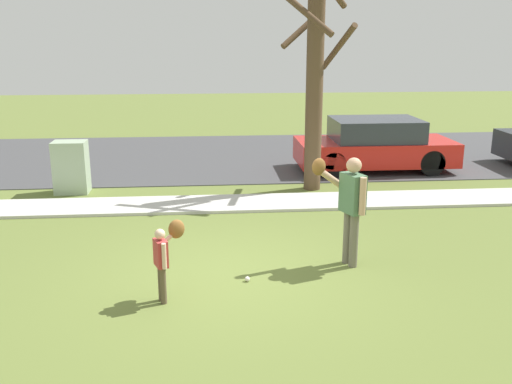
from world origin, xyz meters
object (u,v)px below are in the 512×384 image
Objects in this scene: baseball at (247,279)px; utility_cabinet at (71,167)px; person_adult at (349,200)px; person_child at (165,251)px; street_tree_near at (315,74)px; parked_hatchback_red at (375,145)px.

utility_cabinet is (-3.54, 5.13, 0.54)m from baseball.
baseball is (-1.56, -0.49, -0.99)m from person_adult.
utility_cabinet is at bearing -62.93° from person_adult.
utility_cabinet is (-2.45, 5.62, -0.10)m from person_child.
utility_cabinet reaches higher than baseball.
street_tree_near reaches higher than parked_hatchback_red.
person_child is at bearing -66.47° from utility_cabinet.
street_tree_near is (1.84, 4.99, 2.55)m from baseball.
street_tree_near reaches higher than utility_cabinet.
person_child is 1.36m from baseball.
parked_hatchback_red is at bearing -130.35° from person_adult.
street_tree_near is at bearing -1.51° from utility_cabinet.
baseball is at bearing 60.61° from parked_hatchback_red.
baseball is (1.10, 0.49, -0.65)m from person_child.
person_adult is 1.91m from baseball.
person_adult is 1.44× the size of utility_cabinet.
street_tree_near reaches higher than baseball.
parked_hatchback_red is at bearing 41.69° from street_tree_near.
parked_hatchback_red is (4.88, 7.20, -0.02)m from person_child.
street_tree_near is (0.28, 4.49, 1.55)m from person_adult.
person_adult is 0.35× the size of street_tree_near.
parked_hatchback_red is (3.78, 6.72, 0.62)m from baseball.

